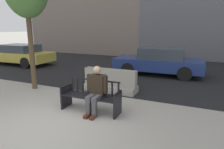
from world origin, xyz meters
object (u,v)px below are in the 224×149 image
car_sedan_far (159,61)px  street_bench (91,98)px  car_taxi_near (19,54)px  seated_person (96,89)px  jersey_barrier_centre (110,82)px

car_sedan_far → street_bench: bearing=-99.0°
street_bench → car_taxi_near: bearing=149.9°
street_bench → car_taxi_near: 9.24m
street_bench → seated_person: size_ratio=1.29×
car_taxi_near → seated_person: bearing=-29.8°
car_taxi_near → car_sedan_far: 8.87m
jersey_barrier_centre → car_taxi_near: size_ratio=0.43×
seated_person → car_sedan_far: size_ratio=0.30×
jersey_barrier_centre → car_taxi_near: 8.21m
street_bench → seated_person: (0.20, -0.05, 0.29)m
jersey_barrier_centre → car_taxi_near: (-7.73, 2.75, 0.32)m
street_bench → seated_person: bearing=-14.8°
seated_person → jersey_barrier_centre: size_ratio=0.66×
jersey_barrier_centre → car_sedan_far: size_ratio=0.46×
jersey_barrier_centre → car_sedan_far: car_sedan_far is taller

